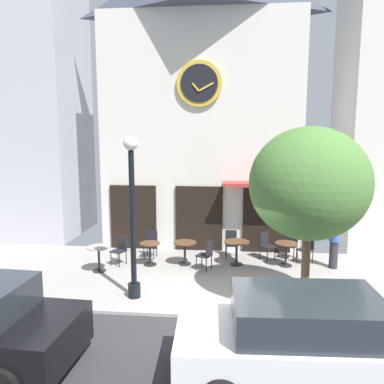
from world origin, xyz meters
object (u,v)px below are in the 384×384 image
at_px(cafe_chair_near_tree, 120,248).
at_px(cafe_chair_mid_row, 266,243).
at_px(parked_car_white, 306,341).
at_px(street_tree, 309,184).
at_px(cafe_table_center_right, 237,247).
at_px(cafe_chair_facing_street, 206,253).
at_px(cafe_chair_near_lamp, 291,243).
at_px(cafe_table_near_door, 286,250).
at_px(cafe_chair_left_end, 231,242).
at_px(cafe_table_center, 99,254).
at_px(pedestrian_blue, 334,241).
at_px(cafe_chair_by_entrance, 307,247).
at_px(street_lamp, 133,218).
at_px(cafe_chair_corner, 151,242).
at_px(cafe_table_leftmost, 150,250).
at_px(cafe_table_center_left, 185,248).

distance_m(cafe_chair_near_tree, cafe_chair_mid_row, 4.77).
distance_m(cafe_chair_mid_row, parked_car_white, 6.49).
distance_m(street_tree, cafe_table_center_right, 4.03).
height_order(cafe_chair_facing_street, cafe_chair_near_lamp, same).
distance_m(cafe_table_near_door, cafe_chair_left_end, 1.87).
bearing_deg(cafe_table_center, cafe_chair_near_lamp, 17.22).
height_order(cafe_table_near_door, pedestrian_blue, pedestrian_blue).
bearing_deg(cafe_chair_left_end, cafe_chair_by_entrance, -8.70).
relative_size(cafe_chair_mid_row, pedestrian_blue, 0.54).
distance_m(street_lamp, cafe_chair_corner, 3.59).
relative_size(cafe_table_near_door, parked_car_white, 0.17).
distance_m(cafe_chair_left_end, cafe_chair_near_lamp, 2.00).
relative_size(cafe_chair_facing_street, cafe_chair_mid_row, 1.00).
height_order(street_lamp, cafe_table_leftmost, street_lamp).
distance_m(cafe_chair_mid_row, pedestrian_blue, 2.15).
height_order(street_tree, cafe_table_leftmost, street_tree).
distance_m(cafe_chair_by_entrance, cafe_chair_left_end, 2.46).
bearing_deg(cafe_chair_by_entrance, parked_car_white, -101.01).
xyz_separation_m(cafe_chair_corner, pedestrian_blue, (5.85, -0.51, 0.33)).
relative_size(cafe_table_leftmost, cafe_table_center_right, 0.91).
height_order(cafe_chair_facing_street, cafe_chair_by_entrance, same).
height_order(cafe_chair_mid_row, pedestrian_blue, pedestrian_blue).
bearing_deg(pedestrian_blue, cafe_chair_facing_street, -171.67).
distance_m(cafe_table_leftmost, cafe_chair_corner, 0.81).
distance_m(cafe_table_leftmost, parked_car_white, 6.70).
distance_m(cafe_table_center_left, cafe_table_center_right, 1.64).
bearing_deg(street_lamp, cafe_table_center_left, 68.82).
distance_m(cafe_table_center, pedestrian_blue, 7.21).
relative_size(cafe_table_near_door, cafe_chair_near_lamp, 0.83).
height_order(pedestrian_blue, parked_car_white, pedestrian_blue).
bearing_deg(pedestrian_blue, cafe_chair_corner, 174.97).
height_order(cafe_table_near_door, cafe_chair_corner, cafe_chair_corner).
bearing_deg(street_lamp, cafe_table_center, 131.33).
distance_m(street_lamp, cafe_table_leftmost, 2.91).
xyz_separation_m(cafe_table_center_left, cafe_chair_by_entrance, (3.89, 0.53, -0.00)).
height_order(cafe_table_center, cafe_chair_facing_street, cafe_chair_facing_street).
bearing_deg(parked_car_white, cafe_chair_near_lamp, 83.32).
xyz_separation_m(cafe_chair_facing_street, cafe_chair_left_end, (0.75, 1.35, 0.00)).
bearing_deg(cafe_chair_facing_street, cafe_table_near_door, 13.93).
bearing_deg(cafe_table_leftmost, cafe_chair_near_tree, -179.38).
bearing_deg(parked_car_white, cafe_chair_left_end, 100.47).
distance_m(cafe_table_leftmost, cafe_table_near_door, 4.29).
height_order(cafe_table_near_door, parked_car_white, parked_car_white).
bearing_deg(cafe_chair_by_entrance, cafe_chair_corner, 178.79).
bearing_deg(pedestrian_blue, cafe_chair_left_end, 166.16).
relative_size(cafe_table_leftmost, cafe_chair_corner, 0.80).
bearing_deg(parked_car_white, cafe_chair_by_entrance, 78.99).
relative_size(street_tree, cafe_chair_facing_street, 4.80).
bearing_deg(cafe_table_center_left, cafe_table_leftmost, -171.59).
relative_size(cafe_table_near_door, cafe_chair_left_end, 0.83).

